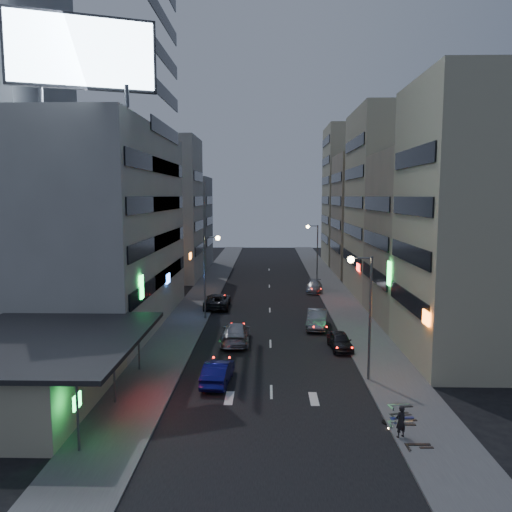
{
  "coord_description": "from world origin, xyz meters",
  "views": [
    {
      "loc": [
        -0.25,
        -25.25,
        11.89
      ],
      "look_at": [
        -1.28,
        18.91,
        6.58
      ],
      "focal_mm": 35.0,
      "sensor_mm": 36.0,
      "label": 1
    }
  ],
  "objects_px": {
    "parked_car_right_far": "(314,287)",
    "scooter_silver_b": "(409,394)",
    "scooter_blue": "(414,406)",
    "scooter_black_b": "(408,403)",
    "road_car_blue": "(218,372)",
    "scooter_silver_a": "(413,410)",
    "parked_car_left": "(217,301)",
    "scooter_black_a": "(430,432)",
    "person": "(401,421)",
    "parked_car_right_near": "(340,341)",
    "road_car_silver": "(235,333)",
    "parked_car_right_mid": "(317,319)"
  },
  "relations": [
    {
      "from": "parked_car_right_far",
      "to": "scooter_silver_b",
      "type": "xyz_separation_m",
      "value": [
        2.25,
        -33.91,
        0.03
      ]
    },
    {
      "from": "scooter_blue",
      "to": "scooter_black_b",
      "type": "distance_m",
      "value": 0.65
    },
    {
      "from": "road_car_blue",
      "to": "scooter_silver_a",
      "type": "height_order",
      "value": "road_car_blue"
    },
    {
      "from": "parked_car_left",
      "to": "scooter_black_b",
      "type": "bearing_deg",
      "value": 116.21
    },
    {
      "from": "scooter_black_a",
      "to": "scooter_silver_b",
      "type": "relative_size",
      "value": 0.97
    },
    {
      "from": "parked_car_left",
      "to": "scooter_black_b",
      "type": "relative_size",
      "value": 3.36
    },
    {
      "from": "parked_car_right_far",
      "to": "road_car_blue",
      "type": "xyz_separation_m",
      "value": [
        -9.01,
        -30.74,
        0.06
      ]
    },
    {
      "from": "scooter_silver_a",
      "to": "scooter_black_b",
      "type": "height_order",
      "value": "scooter_silver_a"
    },
    {
      "from": "parked_car_right_far",
      "to": "scooter_silver_b",
      "type": "distance_m",
      "value": 33.98
    },
    {
      "from": "road_car_blue",
      "to": "scooter_blue",
      "type": "distance_m",
      "value": 12.05
    },
    {
      "from": "scooter_black_a",
      "to": "scooter_blue",
      "type": "relative_size",
      "value": 0.96
    },
    {
      "from": "parked_car_left",
      "to": "scooter_black_a",
      "type": "bearing_deg",
      "value": 113.51
    },
    {
      "from": "person",
      "to": "scooter_black_a",
      "type": "height_order",
      "value": "person"
    },
    {
      "from": "road_car_blue",
      "to": "parked_car_left",
      "type": "bearing_deg",
      "value": -79.5
    },
    {
      "from": "parked_car_right_near",
      "to": "scooter_blue",
      "type": "bearing_deg",
      "value": -83.69
    },
    {
      "from": "parked_car_right_near",
      "to": "scooter_silver_a",
      "type": "bearing_deg",
      "value": -84.83
    },
    {
      "from": "person",
      "to": "road_car_silver",
      "type": "bearing_deg",
      "value": -87.06
    },
    {
      "from": "parked_car_right_mid",
      "to": "scooter_silver_b",
      "type": "relative_size",
      "value": 2.59
    },
    {
      "from": "parked_car_right_far",
      "to": "scooter_blue",
      "type": "distance_m",
      "value": 35.71
    },
    {
      "from": "parked_car_left",
      "to": "scooter_black_a",
      "type": "xyz_separation_m",
      "value": [
        13.15,
        -29.35,
        -0.1
      ]
    },
    {
      "from": "parked_car_right_far",
      "to": "scooter_black_b",
      "type": "height_order",
      "value": "parked_car_right_far"
    },
    {
      "from": "road_car_silver",
      "to": "scooter_black_b",
      "type": "relative_size",
      "value": 3.38
    },
    {
      "from": "road_car_blue",
      "to": "scooter_silver_a",
      "type": "xyz_separation_m",
      "value": [
        10.84,
        -5.43,
        0.0
      ]
    },
    {
      "from": "parked_car_right_mid",
      "to": "scooter_black_b",
      "type": "height_order",
      "value": "parked_car_right_mid"
    },
    {
      "from": "scooter_black_b",
      "to": "road_car_silver",
      "type": "bearing_deg",
      "value": 22.79
    },
    {
      "from": "road_car_silver",
      "to": "scooter_silver_b",
      "type": "xyz_separation_m",
      "value": [
        10.69,
        -11.99,
        -0.12
      ]
    },
    {
      "from": "scooter_silver_a",
      "to": "scooter_black_b",
      "type": "bearing_deg",
      "value": -0.59
    },
    {
      "from": "road_car_silver",
      "to": "scooter_black_a",
      "type": "relative_size",
      "value": 3.08
    },
    {
      "from": "parked_car_left",
      "to": "parked_car_right_near",
      "type": "bearing_deg",
      "value": 127.17
    },
    {
      "from": "parked_car_right_far",
      "to": "scooter_silver_a",
      "type": "relative_size",
      "value": 2.31
    },
    {
      "from": "person",
      "to": "road_car_blue",
      "type": "bearing_deg",
      "value": -63.31
    },
    {
      "from": "parked_car_right_near",
      "to": "scooter_black_a",
      "type": "relative_size",
      "value": 2.15
    },
    {
      "from": "parked_car_right_far",
      "to": "scooter_black_a",
      "type": "relative_size",
      "value": 2.53
    },
    {
      "from": "parked_car_right_mid",
      "to": "scooter_black_b",
      "type": "distance_m",
      "value": 18.21
    },
    {
      "from": "parked_car_left",
      "to": "scooter_silver_b",
      "type": "xyz_separation_m",
      "value": [
        13.45,
        -24.7,
        -0.08
      ]
    },
    {
      "from": "parked_car_right_far",
      "to": "scooter_blue",
      "type": "height_order",
      "value": "parked_car_right_far"
    },
    {
      "from": "parked_car_right_mid",
      "to": "parked_car_left",
      "type": "height_order",
      "value": "parked_car_right_mid"
    },
    {
      "from": "parked_car_right_mid",
      "to": "scooter_black_a",
      "type": "xyz_separation_m",
      "value": [
        3.31,
        -21.46,
        -0.13
      ]
    },
    {
      "from": "scooter_black_a",
      "to": "parked_car_right_mid",
      "type": "bearing_deg",
      "value": 6.79
    },
    {
      "from": "parked_car_right_near",
      "to": "scooter_black_b",
      "type": "height_order",
      "value": "parked_car_right_near"
    },
    {
      "from": "scooter_black_b",
      "to": "scooter_blue",
      "type": "bearing_deg",
      "value": 176.93
    },
    {
      "from": "person",
      "to": "scooter_silver_b",
      "type": "height_order",
      "value": "person"
    },
    {
      "from": "scooter_blue",
      "to": "road_car_blue",
      "type": "bearing_deg",
      "value": 60.8
    },
    {
      "from": "parked_car_right_near",
      "to": "parked_car_right_far",
      "type": "distance_m",
      "value": 23.41
    },
    {
      "from": "parked_car_right_near",
      "to": "road_car_silver",
      "type": "distance_m",
      "value": 8.4
    },
    {
      "from": "scooter_silver_b",
      "to": "scooter_silver_a",
      "type": "bearing_deg",
      "value": 160.76
    },
    {
      "from": "road_car_blue",
      "to": "scooter_silver_a",
      "type": "relative_size",
      "value": 2.21
    },
    {
      "from": "road_car_blue",
      "to": "scooter_silver_b",
      "type": "bearing_deg",
      "value": 168.97
    },
    {
      "from": "parked_car_right_far",
      "to": "road_car_silver",
      "type": "bearing_deg",
      "value": -104.56
    },
    {
      "from": "parked_car_right_far",
      "to": "scooter_silver_a",
      "type": "bearing_deg",
      "value": -80.6
    }
  ]
}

